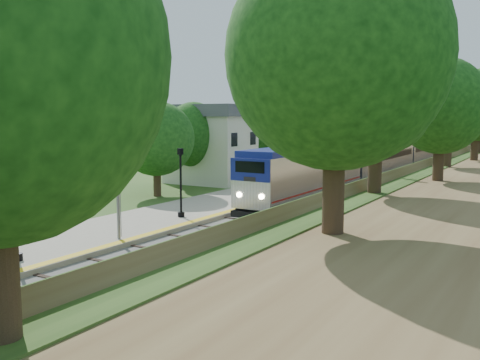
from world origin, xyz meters
The scene contains 12 objects.
ground centered at (0.00, 0.00, 0.00)m, with size 320.00×320.00×0.00m, color #2D4C19.
trackbed centered at (2.00, 60.00, 0.07)m, with size 9.50×170.00×0.28m.
platform centered at (-5.20, 16.00, 0.19)m, with size 6.40×68.00×0.38m, color gray.
yellow_stripe centered at (-2.35, 16.00, 0.39)m, with size 0.55×68.00×0.01m, color gold.
station_building centered at (-14.00, 30.00, 4.09)m, with size 8.60×6.60×8.00m.
signal_gantry centered at (2.47, 54.99, 4.82)m, with size 8.40×0.38×6.20m.
trees_behind_platform centered at (-11.17, 20.67, 4.53)m, with size 7.82×53.32×7.21m.
train centered at (0.00, 71.50, 2.21)m, with size 2.93×117.37×4.30m.
lamppost_mid centered at (-3.80, -0.53, 2.56)m, with size 0.48×0.48×4.89m.
lamppost_far centered at (-3.87, 11.67, 2.35)m, with size 0.44×0.44×4.42m.
signal_platform centered at (-2.90, 4.99, 3.69)m, with size 0.32×0.25×5.38m.
signal_farside centered at (6.20, 18.89, 4.29)m, with size 0.37×0.30×6.82m.
Camera 1 is at (16.83, -15.44, 6.82)m, focal length 40.00 mm.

